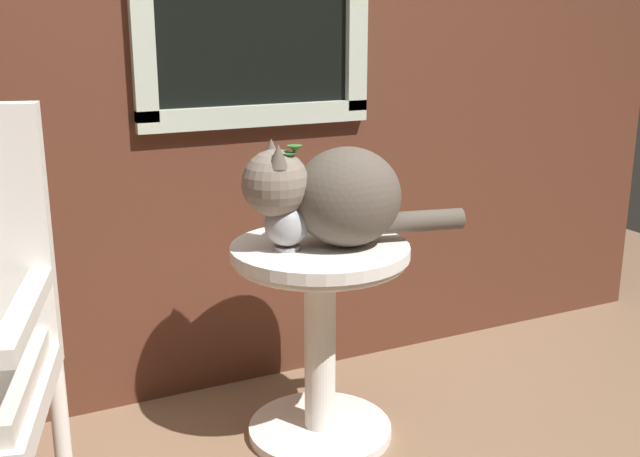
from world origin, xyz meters
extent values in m
cube|color=#562D1E|center=(0.00, 0.74, 1.30)|extent=(4.00, 0.04, 2.60)
cube|color=beige|center=(0.24, 0.70, 0.95)|extent=(0.80, 0.03, 0.07)
cylinder|color=silver|center=(0.26, 0.28, 0.01)|extent=(0.45, 0.45, 0.03)
cylinder|color=silver|center=(0.26, 0.28, 0.31)|extent=(0.09, 0.09, 0.55)
cylinder|color=silver|center=(0.26, 0.28, 0.60)|extent=(0.53, 0.53, 0.03)
torus|color=silver|center=(0.26, 0.28, 0.57)|extent=(0.51, 0.51, 0.02)
cylinder|color=silver|center=(-0.51, 0.22, 0.21)|extent=(0.04, 0.04, 0.43)
cube|color=silver|center=(-0.58, -0.03, 0.67)|extent=(0.18, 0.51, 0.04)
ellipsoid|color=brown|center=(0.33, 0.24, 0.76)|extent=(0.37, 0.35, 0.29)
sphere|color=#76695D|center=(0.13, 0.29, 0.81)|extent=(0.19, 0.19, 0.19)
cone|color=brown|center=(0.14, 0.34, 0.90)|extent=(0.06, 0.06, 0.07)
cone|color=brown|center=(0.11, 0.23, 0.90)|extent=(0.06, 0.06, 0.07)
cylinder|color=brown|center=(0.54, 0.20, 0.68)|extent=(0.29, 0.12, 0.06)
cylinder|color=#99999E|center=(0.15, 0.28, 0.62)|extent=(0.08, 0.08, 0.01)
ellipsoid|color=#99999E|center=(0.15, 0.28, 0.69)|extent=(0.13, 0.13, 0.13)
cylinder|color=#99999E|center=(0.15, 0.28, 0.77)|extent=(0.07, 0.07, 0.05)
torus|color=#99999E|center=(0.15, 0.28, 0.79)|extent=(0.09, 0.09, 0.02)
cylinder|color=#387533|center=(0.15, 0.27, 0.84)|extent=(0.01, 0.03, 0.10)
cone|color=#387533|center=(0.15, 0.25, 0.89)|extent=(0.04, 0.04, 0.02)
cylinder|color=#387533|center=(0.15, 0.28, 0.84)|extent=(0.02, 0.02, 0.10)
cone|color=#387533|center=(0.14, 0.29, 0.89)|extent=(0.04, 0.04, 0.02)
cylinder|color=#387533|center=(0.16, 0.27, 0.85)|extent=(0.02, 0.03, 0.12)
cone|color=#387533|center=(0.17, 0.25, 0.91)|extent=(0.04, 0.04, 0.02)
camera|label=1|loc=(-0.68, -1.66, 1.26)|focal=43.21mm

